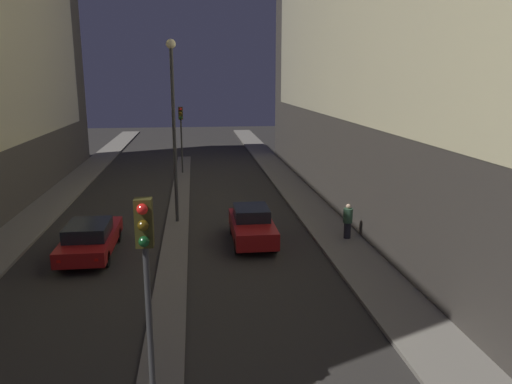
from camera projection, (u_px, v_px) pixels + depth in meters
name	position (u px, v px, depth m)	size (l,w,h in m)	color
median_strip	(178.00, 214.00, 25.76)	(1.10, 37.60, 0.11)	#66605B
traffic_light_near	(146.00, 266.00, 9.18)	(0.32, 0.42, 4.77)	#383838
traffic_light_mid	(181.00, 125.00, 35.83)	(0.32, 0.42, 4.77)	#383838
street_lamp	(173.00, 111.00, 23.15)	(0.45, 0.45, 8.55)	#383838
car_left_lane	(90.00, 238.00, 19.87)	(1.85, 4.82, 1.41)	maroon
car_right_lane	(252.00, 225.00, 21.41)	(1.72, 4.22, 1.51)	maroon
pedestrian_on_right_sidewalk	(348.00, 220.00, 21.59)	(0.40, 0.40, 1.53)	black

